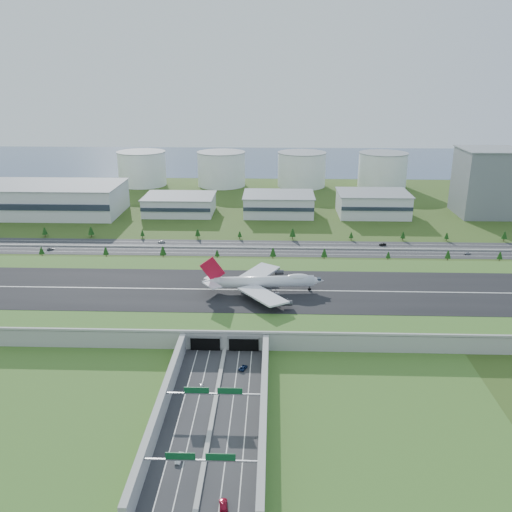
{
  "coord_description": "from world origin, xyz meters",
  "views": [
    {
      "loc": [
        20.99,
        -261.91,
        117.22
      ],
      "look_at": [
        10.99,
        35.0,
        14.94
      ],
      "focal_mm": 38.0,
      "sensor_mm": 36.0,
      "label": 1
    }
  ],
  "objects_px": {
    "car_7": "(161,242)",
    "boeing_747": "(263,282)",
    "car_0": "(202,387)",
    "car_5": "(383,244)",
    "car_1": "(179,458)",
    "car_3": "(223,505)",
    "fuel_tank_a": "(142,169)",
    "car_4": "(50,249)",
    "office_tower": "(487,183)",
    "car_6": "(467,253)",
    "car_2": "(243,368)"
  },
  "relations": [
    {
      "from": "car_0",
      "to": "car_1",
      "type": "xyz_separation_m",
      "value": [
        -1.79,
        -41.08,
        0.12
      ]
    },
    {
      "from": "office_tower",
      "to": "fuel_tank_a",
      "type": "relative_size",
      "value": 1.1
    },
    {
      "from": "car_1",
      "to": "car_6",
      "type": "height_order",
      "value": "car_1"
    },
    {
      "from": "car_0",
      "to": "car_2",
      "type": "xyz_separation_m",
      "value": [
        15.36,
        14.67,
        -0.0
      ]
    },
    {
      "from": "fuel_tank_a",
      "to": "office_tower",
      "type": "bearing_deg",
      "value": -19.77
    },
    {
      "from": "car_3",
      "to": "car_6",
      "type": "distance_m",
      "value": 269.18
    },
    {
      "from": "car_0",
      "to": "car_5",
      "type": "xyz_separation_m",
      "value": [
        104.25,
        184.31,
        0.14
      ]
    },
    {
      "from": "boeing_747",
      "to": "car_0",
      "type": "xyz_separation_m",
      "value": [
        -22.31,
        -78.74,
        -12.84
      ]
    },
    {
      "from": "car_0",
      "to": "car_3",
      "type": "distance_m",
      "value": 61.75
    },
    {
      "from": "boeing_747",
      "to": "car_5",
      "type": "xyz_separation_m",
      "value": [
        81.94,
        105.57,
        -12.7
      ]
    },
    {
      "from": "fuel_tank_a",
      "to": "car_7",
      "type": "xyz_separation_m",
      "value": [
        60.8,
        -204.89,
        -16.65
      ]
    },
    {
      "from": "boeing_747",
      "to": "car_2",
      "type": "bearing_deg",
      "value": -101.17
    },
    {
      "from": "office_tower",
      "to": "fuel_tank_a",
      "type": "height_order",
      "value": "office_tower"
    },
    {
      "from": "car_0",
      "to": "office_tower",
      "type": "bearing_deg",
      "value": 45.61
    },
    {
      "from": "office_tower",
      "to": "car_5",
      "type": "bearing_deg",
      "value": -138.19
    },
    {
      "from": "fuel_tank_a",
      "to": "car_2",
      "type": "xyz_separation_m",
      "value": [
        129.08,
        -375.89,
        -16.68
      ]
    },
    {
      "from": "car_1",
      "to": "car_4",
      "type": "bearing_deg",
      "value": 128.28
    },
    {
      "from": "boeing_747",
      "to": "car_1",
      "type": "height_order",
      "value": "boeing_747"
    },
    {
      "from": "fuel_tank_a",
      "to": "boeing_747",
      "type": "bearing_deg",
      "value": -66.43
    },
    {
      "from": "car_1",
      "to": "car_7",
      "type": "xyz_separation_m",
      "value": [
        -51.13,
        226.76,
        -0.09
      ]
    },
    {
      "from": "boeing_747",
      "to": "car_3",
      "type": "distance_m",
      "value": 139.72
    },
    {
      "from": "car_3",
      "to": "fuel_tank_a",
      "type": "bearing_deg",
      "value": -81.27
    },
    {
      "from": "car_4",
      "to": "car_6",
      "type": "bearing_deg",
      "value": -110.34
    },
    {
      "from": "car_0",
      "to": "car_5",
      "type": "bearing_deg",
      "value": 52.93
    },
    {
      "from": "car_6",
      "to": "fuel_tank_a",
      "type": "bearing_deg",
      "value": 28.13
    },
    {
      "from": "boeing_747",
      "to": "car_7",
      "type": "xyz_separation_m",
      "value": [
        -75.22,
        106.93,
        -12.8
      ]
    },
    {
      "from": "fuel_tank_a",
      "to": "car_4",
      "type": "height_order",
      "value": "fuel_tank_a"
    },
    {
      "from": "car_5",
      "to": "car_7",
      "type": "distance_m",
      "value": 157.17
    },
    {
      "from": "boeing_747",
      "to": "car_3",
      "type": "bearing_deg",
      "value": -98.43
    },
    {
      "from": "office_tower",
      "to": "fuel_tank_a",
      "type": "bearing_deg",
      "value": 160.23
    },
    {
      "from": "car_5",
      "to": "car_3",
      "type": "bearing_deg",
      "value": -37.87
    },
    {
      "from": "car_2",
      "to": "car_6",
      "type": "bearing_deg",
      "value": -109.54
    },
    {
      "from": "boeing_747",
      "to": "car_1",
      "type": "distance_m",
      "value": 122.88
    },
    {
      "from": "car_6",
      "to": "car_7",
      "type": "bearing_deg",
      "value": 62.62
    },
    {
      "from": "car_4",
      "to": "car_7",
      "type": "relative_size",
      "value": 0.97
    },
    {
      "from": "car_2",
      "to": "fuel_tank_a",
      "type": "bearing_deg",
      "value": -47.63
    },
    {
      "from": "car_5",
      "to": "car_6",
      "type": "xyz_separation_m",
      "value": [
        53.39,
        -16.83,
        -0.18
      ]
    },
    {
      "from": "car_1",
      "to": "car_6",
      "type": "bearing_deg",
      "value": 60.04
    },
    {
      "from": "car_1",
      "to": "car_2",
      "type": "xyz_separation_m",
      "value": [
        17.15,
        55.75,
        -0.13
      ]
    },
    {
      "from": "boeing_747",
      "to": "car_1",
      "type": "xyz_separation_m",
      "value": [
        -24.09,
        -119.82,
        -12.71
      ]
    },
    {
      "from": "car_1",
      "to": "boeing_747",
      "type": "bearing_deg",
      "value": 86.07
    },
    {
      "from": "office_tower",
      "to": "car_1",
      "type": "xyz_separation_m",
      "value": [
        -208.07,
        -316.64,
        -26.56
      ]
    },
    {
      "from": "car_7",
      "to": "boeing_747",
      "type": "bearing_deg",
      "value": 21.51
    },
    {
      "from": "car_0",
      "to": "car_6",
      "type": "relative_size",
      "value": 0.87
    },
    {
      "from": "office_tower",
      "to": "car_5",
      "type": "xyz_separation_m",
      "value": [
        -102.04,
        -91.25,
        -26.54
      ]
    },
    {
      "from": "boeing_747",
      "to": "car_0",
      "type": "distance_m",
      "value": 82.84
    },
    {
      "from": "car_5",
      "to": "office_tower",
      "type": "bearing_deg",
      "value": 114.21
    },
    {
      "from": "office_tower",
      "to": "car_3",
      "type": "bearing_deg",
      "value": -119.81
    },
    {
      "from": "fuel_tank_a",
      "to": "boeing_747",
      "type": "relative_size",
      "value": 0.78
    },
    {
      "from": "car_7",
      "to": "office_tower",
      "type": "bearing_deg",
      "value": 95.51
    }
  ]
}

